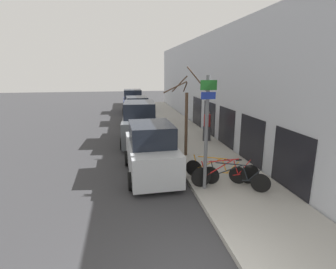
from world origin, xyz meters
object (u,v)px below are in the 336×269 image
at_px(parked_car_1, 140,124).
at_px(parked_car_3, 133,102).
at_px(signpost, 206,131).
at_px(bicycle_2, 215,170).
at_px(street_tree, 186,116).
at_px(parked_car_0, 151,152).
at_px(bicycle_0, 235,177).
at_px(parked_car_2, 137,111).
at_px(bicycle_1, 226,174).
at_px(pedestrian_near, 207,123).

height_order(parked_car_1, parked_car_3, parked_car_1).
relative_size(signpost, bicycle_2, 1.98).
bearing_deg(parked_car_3, street_tree, -81.97).
bearing_deg(bicycle_2, parked_car_0, 94.52).
bearing_deg(bicycle_0, parked_car_2, 44.39).
relative_size(bicycle_2, parked_car_1, 0.40).
bearing_deg(street_tree, signpost, -93.72).
relative_size(bicycle_1, pedestrian_near, 1.42).
distance_m(signpost, parked_car_0, 2.81).
relative_size(bicycle_0, parked_car_0, 0.48).
bearing_deg(bicycle_1, parked_car_2, 11.76).
bearing_deg(bicycle_1, parked_car_1, 21.63).
height_order(bicycle_2, parked_car_1, parked_car_1).
height_order(bicycle_1, parked_car_3, parked_car_3).
distance_m(pedestrian_near, street_tree, 3.11).
distance_m(parked_car_3, street_tree, 14.99).
bearing_deg(parked_car_0, signpost, -50.94).
bearing_deg(parked_car_3, signpost, -84.13).
height_order(bicycle_0, parked_car_3, parked_car_3).
xyz_separation_m(bicycle_0, pedestrian_near, (1.06, 6.28, 0.64)).
relative_size(bicycle_1, street_tree, 0.60).
bearing_deg(bicycle_0, parked_car_0, 85.66).
bearing_deg(parked_car_0, parked_car_1, 89.36).
distance_m(bicycle_0, parked_car_3, 18.97).
distance_m(bicycle_1, parked_car_3, 18.67).
bearing_deg(bicycle_1, bicycle_2, 22.80).
xyz_separation_m(parked_car_2, pedestrian_near, (3.63, -6.81, 0.20)).
distance_m(parked_car_1, pedestrian_near, 3.93).
distance_m(signpost, bicycle_0, 1.97).
relative_size(parked_car_0, pedestrian_near, 2.37).
height_order(parked_car_0, pedestrian_near, parked_car_0).
relative_size(bicycle_2, street_tree, 0.47).
bearing_deg(bicycle_1, parked_car_0, 55.20).
xyz_separation_m(signpost, street_tree, (0.25, 3.78, -0.16)).
bearing_deg(parked_car_1, signpost, -72.28).
bearing_deg(parked_car_3, bicycle_0, -81.05).
height_order(bicycle_2, parked_car_0, parked_car_0).
height_order(parked_car_0, parked_car_3, parked_car_3).
height_order(parked_car_2, street_tree, street_tree).
distance_m(bicycle_2, parked_car_2, 12.49).
relative_size(bicycle_0, parked_car_2, 0.44).
bearing_deg(bicycle_1, parked_car_3, 8.78).
bearing_deg(parked_car_2, parked_car_1, -93.25).
height_order(parked_car_0, parked_car_2, parked_car_0).
relative_size(parked_car_1, street_tree, 1.16).
bearing_deg(bicycle_0, pedestrian_near, 23.70).
xyz_separation_m(parked_car_0, street_tree, (1.89, 1.87, 1.06)).
bearing_deg(signpost, pedestrian_near, 71.11).
height_order(bicycle_2, parked_car_3, parked_car_3).
distance_m(bicycle_0, pedestrian_near, 6.40).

